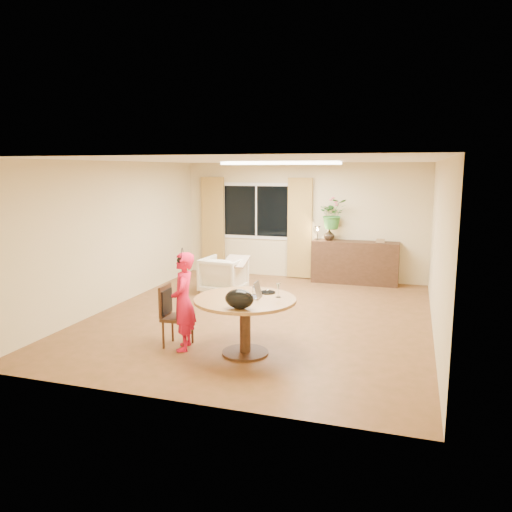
{
  "coord_description": "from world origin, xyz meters",
  "views": [
    {
      "loc": [
        2.37,
        -7.77,
        2.47
      ],
      "look_at": [
        -0.02,
        -0.2,
        1.07
      ],
      "focal_mm": 35.0,
      "sensor_mm": 36.0,
      "label": 1
    }
  ],
  "objects": [
    {
      "name": "pot_lid",
      "position": [
        0.51,
        -1.34,
        0.79
      ],
      "size": [
        0.26,
        0.26,
        0.03
      ],
      "primitive_type": null,
      "rotation": [
        0.0,
        0.0,
        -0.24
      ],
      "color": "white",
      "rests_on": "dining_table"
    },
    {
      "name": "dining_chair",
      "position": [
        -0.7,
        -1.7,
        0.43
      ],
      "size": [
        0.43,
        0.4,
        0.87
      ],
      "primitive_type": null,
      "rotation": [
        0.0,
        0.0,
        0.04
      ],
      "color": "black",
      "rests_on": "floor"
    },
    {
      "name": "throw",
      "position": [
        -0.91,
        1.29,
        0.75
      ],
      "size": [
        0.47,
        0.57,
        0.03
      ],
      "primitive_type": null,
      "rotation": [
        0.0,
        0.0,
        0.04
      ],
      "color": "beige",
      "rests_on": "armchair"
    },
    {
      "name": "dining_table",
      "position": [
        0.3,
        -1.7,
        0.61
      ],
      "size": [
        1.36,
        1.36,
        0.77
      ],
      "color": "brown",
      "rests_on": "floor"
    },
    {
      "name": "child",
      "position": [
        -0.57,
        -1.77,
        0.68
      ],
      "size": [
        0.57,
        0.46,
        1.36
      ],
      "primitive_type": "imported",
      "rotation": [
        0.0,
        0.0,
        -1.27
      ],
      "color": "red",
      "rests_on": "floor"
    },
    {
      "name": "ceiling",
      "position": [
        0.0,
        0.0,
        2.6
      ],
      "size": [
        6.5,
        6.5,
        0.0
      ],
      "primitive_type": "plane",
      "rotation": [
        3.14,
        0.0,
        0.0
      ],
      "color": "white",
      "rests_on": "wall_back"
    },
    {
      "name": "curtain_right",
      "position": [
        -0.05,
        3.15,
        1.15
      ],
      "size": [
        0.55,
        0.08,
        2.25
      ],
      "primitive_type": "cube",
      "color": "brown",
      "rests_on": "wall_back"
    },
    {
      "name": "laptop",
      "position": [
        0.31,
        -1.66,
        0.89
      ],
      "size": [
        0.36,
        0.25,
        0.23
      ],
      "primitive_type": null,
      "rotation": [
        0.0,
        0.0,
        0.05
      ],
      "color": "#B7B7BC",
      "rests_on": "dining_table"
    },
    {
      "name": "tumbler",
      "position": [
        0.36,
        -1.46,
        0.82
      ],
      "size": [
        0.08,
        0.08,
        0.1
      ],
      "primitive_type": null,
      "rotation": [
        0.0,
        0.0,
        -0.26
      ],
      "color": "white",
      "rests_on": "dining_table"
    },
    {
      "name": "wall_left",
      "position": [
        -2.75,
        0.0,
        1.3
      ],
      "size": [
        0.0,
        6.5,
        6.5
      ],
      "primitive_type": "plane",
      "rotation": [
        1.57,
        0.0,
        1.57
      ],
      "color": "#D1C088",
      "rests_on": "floor"
    },
    {
      "name": "floor",
      "position": [
        0.0,
        0.0,
        0.0
      ],
      "size": [
        6.5,
        6.5,
        0.0
      ],
      "primitive_type": "plane",
      "color": "brown",
      "rests_on": "ground"
    },
    {
      "name": "desk_lamp",
      "position": [
        0.39,
        2.96,
        1.08
      ],
      "size": [
        0.15,
        0.15,
        0.32
      ],
      "primitive_type": null,
      "rotation": [
        0.0,
        0.0,
        -0.15
      ],
      "color": "black",
      "rests_on": "sideboard"
    },
    {
      "name": "bouquet",
      "position": [
        0.71,
        3.01,
        1.5
      ],
      "size": [
        0.73,
        0.69,
        0.66
      ],
      "primitive_type": "imported",
      "rotation": [
        0.0,
        0.0,
        0.35
      ],
      "color": "#2A6E29",
      "rests_on": "vase"
    },
    {
      "name": "wine_glass",
      "position": [
        0.71,
        -1.53,
        0.87
      ],
      "size": [
        0.08,
        0.08,
        0.19
      ],
      "primitive_type": null,
      "rotation": [
        0.0,
        0.0,
        -0.23
      ],
      "color": "white",
      "rests_on": "dining_table"
    },
    {
      "name": "ceiling_panel",
      "position": [
        0.0,
        1.2,
        2.57
      ],
      "size": [
        2.2,
        0.35,
        0.05
      ],
      "primitive_type": "cube",
      "color": "white",
      "rests_on": "ceiling"
    },
    {
      "name": "wall_right",
      "position": [
        2.75,
        0.0,
        1.3
      ],
      "size": [
        0.0,
        6.5,
        6.5
      ],
      "primitive_type": "plane",
      "rotation": [
        1.57,
        0.0,
        -1.57
      ],
      "color": "#D1C088",
      "rests_on": "floor"
    },
    {
      "name": "armchair",
      "position": [
        -1.19,
        1.33,
        0.37
      ],
      "size": [
        0.85,
        0.87,
        0.74
      ],
      "primitive_type": "imported",
      "rotation": [
        0.0,
        0.0,
        3.05
      ],
      "color": "beige",
      "rests_on": "floor"
    },
    {
      "name": "handbag",
      "position": [
        0.4,
        -2.2,
        0.9
      ],
      "size": [
        0.37,
        0.22,
        0.24
      ],
      "primitive_type": null,
      "rotation": [
        0.0,
        0.0,
        -0.0
      ],
      "color": "black",
      "rests_on": "dining_table"
    },
    {
      "name": "vase",
      "position": [
        0.64,
        3.01,
        1.05
      ],
      "size": [
        0.28,
        0.28,
        0.25
      ],
      "primitive_type": "imported",
      "rotation": [
        0.0,
        0.0,
        0.21
      ],
      "color": "black",
      "rests_on": "sideboard"
    },
    {
      "name": "wall_back",
      "position": [
        0.0,
        3.25,
        1.3
      ],
      "size": [
        5.5,
        0.0,
        5.5
      ],
      "primitive_type": "plane",
      "rotation": [
        1.57,
        0.0,
        0.0
      ],
      "color": "#D1C088",
      "rests_on": "floor"
    },
    {
      "name": "curtain_left",
      "position": [
        -2.15,
        3.15,
        1.15
      ],
      "size": [
        0.55,
        0.08,
        2.25
      ],
      "primitive_type": "cube",
      "color": "brown",
      "rests_on": "wall_back"
    },
    {
      "name": "sideboard",
      "position": [
        1.22,
        3.01,
        0.46
      ],
      "size": [
        1.84,
        0.45,
        0.92
      ],
      "primitive_type": "cube",
      "color": "black",
      "rests_on": "floor"
    },
    {
      "name": "book_stack",
      "position": [
        1.73,
        3.01,
        0.96
      ],
      "size": [
        0.22,
        0.19,
        0.08
      ],
      "primitive_type": null,
      "rotation": [
        0.0,
        0.0,
        -0.28
      ],
      "color": "olive",
      "rests_on": "sideboard"
    },
    {
      "name": "window",
      "position": [
        -1.1,
        3.23,
        1.5
      ],
      "size": [
        1.7,
        0.03,
        1.3
      ],
      "color": "white",
      "rests_on": "wall_back"
    }
  ]
}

